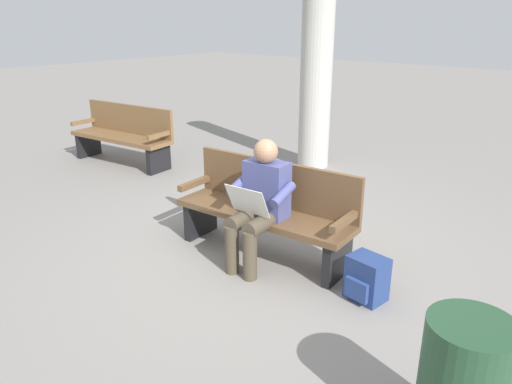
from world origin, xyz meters
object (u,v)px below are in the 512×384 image
object	(u,v)px
person_seated	(260,201)
backpack	(366,279)
bench_near	(267,209)
bench_far	(124,134)
support_pillar	(317,61)

from	to	relation	value
person_seated	backpack	world-z (taller)	person_seated
person_seated	backpack	distance (m)	1.15
person_seated	backpack	bearing A→B (deg)	-179.72
bench_near	bench_far	distance (m)	3.81
backpack	support_pillar	distance (m)	4.07
bench_near	backpack	distance (m)	1.20
bench_near	person_seated	world-z (taller)	person_seated
bench_far	support_pillar	distance (m)	3.16
person_seated	bench_far	bearing A→B (deg)	-22.26
person_seated	bench_far	world-z (taller)	person_seated
bench_far	support_pillar	size ratio (longest dim) A/B	0.58
bench_near	person_seated	bearing A→B (deg)	108.28
bench_far	support_pillar	world-z (taller)	support_pillar
backpack	bench_far	size ratio (longest dim) A/B	0.20
bench_near	support_pillar	bearing A→B (deg)	-68.95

